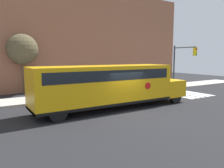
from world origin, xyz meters
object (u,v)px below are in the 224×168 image
object	(u,v)px
traffic_light	(181,60)
tree_near_sidewalk	(22,50)
stop_sign	(157,74)
school_bus	(110,84)

from	to	relation	value
traffic_light	tree_near_sidewalk	bearing A→B (deg)	158.22
traffic_light	tree_near_sidewalk	xyz separation A→B (m)	(-14.66, 5.86, 1.02)
stop_sign	tree_near_sidewalk	xyz separation A→B (m)	(-12.50, 4.51, 2.49)
school_bus	tree_near_sidewalk	size ratio (longest dim) A/B	2.01
stop_sign	tree_near_sidewalk	bearing A→B (deg)	160.15
school_bus	tree_near_sidewalk	xyz separation A→B (m)	(-3.74, 9.32, 2.46)
stop_sign	school_bus	bearing A→B (deg)	-151.28
tree_near_sidewalk	traffic_light	bearing A→B (deg)	-21.78
stop_sign	traffic_light	size ratio (longest dim) A/B	0.53
tree_near_sidewalk	stop_sign	bearing A→B (deg)	-19.85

